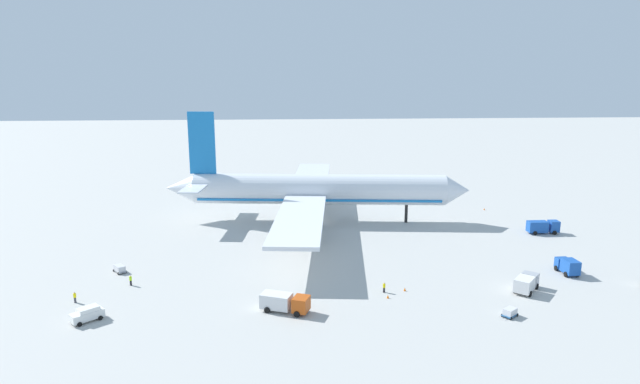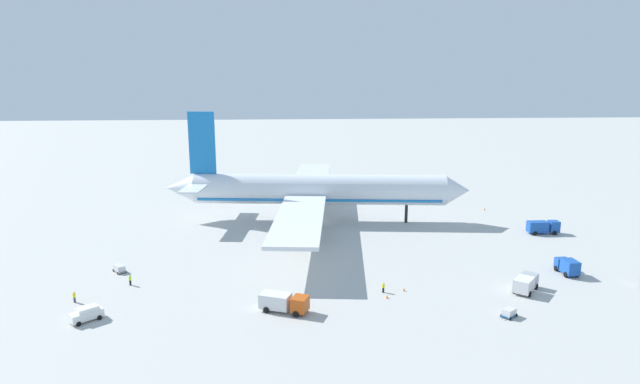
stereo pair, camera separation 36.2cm
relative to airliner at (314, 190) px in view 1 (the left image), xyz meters
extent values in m
plane|color=#B2B2AD|center=(1.24, -0.20, -7.43)|extent=(600.00, 600.00, 0.00)
cylinder|color=silver|center=(1.24, -0.20, 0.22)|extent=(57.73, 13.26, 6.91)
cone|color=silver|center=(32.46, -3.70, 0.22)|extent=(6.25, 7.35, 6.77)
cone|color=silver|center=(-30.67, 3.38, 0.22)|extent=(7.60, 7.30, 6.57)
cube|color=#1972BF|center=(-25.25, 2.78, 10.75)|extent=(6.02, 1.17, 14.15)
cube|color=silver|center=(-25.05, 9.08, 1.60)|extent=(5.54, 10.93, 0.36)
cube|color=silver|center=(-26.45, -3.42, 1.60)|extent=(5.54, 10.93, 0.36)
cube|color=silver|center=(0.81, 21.72, -0.82)|extent=(13.02, 37.32, 0.70)
cylinder|color=slate|center=(1.20, 16.16, -3.26)|extent=(5.54, 4.73, 4.18)
cube|color=silver|center=(-4.03, -21.47, -0.82)|extent=(13.02, 37.32, 0.70)
cylinder|color=slate|center=(-2.43, -16.13, -3.17)|extent=(5.06, 4.50, 4.01)
cylinder|color=black|center=(21.17, -2.43, -5.33)|extent=(0.70, 0.70, 4.19)
cylinder|color=black|center=(-1.00, 5.54, -5.33)|extent=(0.70, 0.70, 4.19)
cylinder|color=black|center=(-2.22, -5.30, -5.33)|extent=(0.70, 0.70, 4.19)
cube|color=#1972BF|center=(1.24, -0.20, -1.68)|extent=(55.41, 12.66, 0.50)
cube|color=#BF4C14|center=(-4.89, -48.64, -5.94)|extent=(2.86, 3.07, 2.06)
cube|color=silver|center=(-8.39, -47.25, -5.93)|extent=(4.93, 3.89, 2.10)
cube|color=black|center=(-4.21, -48.91, -5.43)|extent=(0.84, 1.96, 0.91)
cylinder|color=black|center=(-4.63, -47.42, -6.98)|extent=(0.95, 0.61, 0.90)
cylinder|color=black|center=(-5.54, -49.71, -6.98)|extent=(0.95, 0.61, 0.90)
cylinder|color=black|center=(-8.77, -45.77, -6.98)|extent=(0.95, 0.61, 0.90)
cylinder|color=black|center=(-9.69, -48.06, -6.98)|extent=(0.95, 0.61, 0.90)
cube|color=#194CA5|center=(40.94, -34.77, -6.07)|extent=(2.15, 1.48, 1.80)
cube|color=#194CA5|center=(41.03, -37.30, -5.84)|extent=(2.21, 2.98, 2.27)
cube|color=black|center=(40.92, -34.28, -5.62)|extent=(1.76, 0.15, 0.79)
cylinder|color=black|center=(39.89, -34.95, -6.98)|extent=(0.33, 0.91, 0.90)
cylinder|color=black|center=(41.99, -34.87, -6.98)|extent=(0.33, 0.91, 0.90)
cylinder|color=black|center=(40.01, -37.95, -6.98)|extent=(0.33, 0.91, 0.90)
cylinder|color=black|center=(42.11, -37.87, -6.98)|extent=(0.33, 0.91, 0.90)
cube|color=#999EA5|center=(31.94, -41.66, -6.03)|extent=(2.90, 2.84, 1.90)
cube|color=silver|center=(29.91, -43.97, -5.96)|extent=(4.10, 4.21, 2.03)
cube|color=black|center=(32.33, -41.21, -5.55)|extent=(1.54, 1.37, 0.84)
cylinder|color=black|center=(30.94, -41.01, -6.98)|extent=(0.82, 0.87, 0.90)
cylinder|color=black|center=(32.71, -42.56, -6.98)|extent=(0.82, 0.87, 0.90)
cylinder|color=black|center=(28.53, -43.74, -6.98)|extent=(0.82, 0.87, 0.90)
cylinder|color=black|center=(30.30, -45.30, -6.98)|extent=(0.82, 0.87, 0.90)
cube|color=#194CA5|center=(50.60, -13.49, -5.80)|extent=(2.01, 2.09, 2.34)
cube|color=#194CA5|center=(47.04, -13.44, -5.84)|extent=(4.12, 2.12, 2.28)
cube|color=black|center=(51.29, -13.50, -5.22)|extent=(0.10, 1.74, 1.03)
cylinder|color=black|center=(50.42, -12.45, -6.98)|extent=(0.90, 0.31, 0.90)
cylinder|color=black|center=(50.39, -14.52, -6.98)|extent=(0.90, 0.31, 0.90)
cylinder|color=black|center=(46.19, -12.40, -6.98)|extent=(0.90, 0.31, 0.90)
cylinder|color=black|center=(46.16, -14.47, -6.98)|extent=(0.90, 0.31, 0.90)
cube|color=white|center=(-34.34, -48.71, -6.56)|extent=(4.45, 4.15, 1.10)
cube|color=white|center=(-34.17, -48.57, -5.73)|extent=(3.16, 3.03, 0.55)
cylinder|color=black|center=(-34.82, -50.32, -7.11)|extent=(0.63, 0.58, 0.64)
cylinder|color=black|center=(-36.01, -48.90, -7.11)|extent=(0.63, 0.58, 0.64)
cylinder|color=black|center=(-32.67, -48.51, -7.11)|extent=(0.63, 0.58, 0.64)
cylinder|color=black|center=(-33.86, -47.10, -7.11)|extent=(0.63, 0.58, 0.64)
cube|color=gray|center=(-35.36, -30.09, -7.15)|extent=(2.74, 2.96, 0.15)
cylinder|color=#333338|center=(-36.36, -28.80, -7.15)|extent=(0.43, 0.52, 0.08)
cube|color=silver|center=(-35.36, -30.09, -6.63)|extent=(2.36, 2.54, 0.88)
cylinder|color=black|center=(-36.53, -29.72, -7.23)|extent=(0.34, 0.39, 0.40)
cylinder|color=black|center=(-35.43, -28.86, -7.23)|extent=(0.34, 0.39, 0.40)
cylinder|color=black|center=(-35.29, -31.32, -7.23)|extent=(0.34, 0.39, 0.40)
cylinder|color=black|center=(-34.19, -30.46, -7.23)|extent=(0.34, 0.39, 0.40)
cube|color=#26598C|center=(24.26, -51.72, -7.15)|extent=(2.60, 2.44, 0.15)
cylinder|color=#333338|center=(23.13, -52.56, -7.15)|extent=(0.53, 0.42, 0.08)
cube|color=silver|center=(24.26, -51.72, -6.64)|extent=(2.24, 2.11, 0.87)
cylinder|color=black|center=(24.00, -52.78, -7.23)|extent=(0.39, 0.33, 0.40)
cylinder|color=black|center=(23.17, -51.66, -7.23)|extent=(0.39, 0.33, 0.40)
cylinder|color=black|center=(25.35, -51.79, -7.23)|extent=(0.39, 0.33, 0.40)
cylinder|color=black|center=(24.52, -50.66, -7.23)|extent=(0.39, 0.33, 0.40)
cylinder|color=#3F3F47|center=(-38.30, -42.36, -7.01)|extent=(0.45, 0.45, 0.83)
cylinder|color=yellow|center=(-38.30, -42.36, -6.28)|extent=(0.57, 0.57, 0.63)
sphere|color=beige|center=(-38.30, -42.36, -5.85)|extent=(0.23, 0.23, 0.23)
cylinder|color=black|center=(8.30, -42.05, -7.02)|extent=(0.40, 0.40, 0.81)
cylinder|color=yellow|center=(8.30, -42.05, -6.31)|extent=(0.50, 0.50, 0.61)
sphere|color=beige|center=(8.30, -42.05, -5.89)|extent=(0.22, 0.22, 0.22)
cylinder|color=black|center=(-31.85, -36.22, -6.99)|extent=(0.45, 0.45, 0.87)
cylinder|color=#B2F219|center=(-31.85, -36.22, -6.23)|extent=(0.57, 0.57, 0.65)
sphere|color=beige|center=(-31.85, -36.22, -5.79)|extent=(0.23, 0.23, 0.23)
cone|color=orange|center=(26.24, 37.96, -7.15)|extent=(0.36, 0.36, 0.55)
cone|color=orange|center=(8.46, -44.26, -7.15)|extent=(0.36, 0.36, 0.55)
cone|color=orange|center=(-28.86, 42.80, -7.15)|extent=(0.36, 0.36, 0.55)
cone|color=orange|center=(11.66, -41.71, -7.15)|extent=(0.36, 0.36, 0.55)
cone|color=orange|center=(43.56, 7.35, -7.15)|extent=(0.36, 0.36, 0.55)
camera|label=1|loc=(-7.41, -117.90, 25.49)|focal=29.57mm
camera|label=2|loc=(-7.05, -117.92, 25.49)|focal=29.57mm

